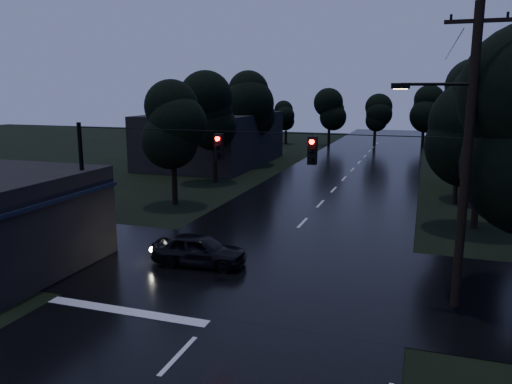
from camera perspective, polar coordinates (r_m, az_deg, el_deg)
The scene contains 14 objects.
main_road at distance 37.63m, azimuth 8.87°, elevation 0.23°, with size 12.00×120.00×0.02m, color black.
cross_street at distance 20.72m, azimuth 0.16°, elevation -9.09°, with size 60.00×9.00×0.02m, color black.
building_far_left at distance 50.80m, azimuth -4.86°, elevation 6.10°, with size 10.00×16.00×5.00m, color black.
utility_pole_main at distance 17.56m, azimuth 22.69°, elevation 3.96°, with size 3.50×0.30×10.00m.
utility_pole_far at distance 34.63m, azimuth 22.18°, elevation 5.04°, with size 2.00×0.30×7.50m.
anchor_pole_left at distance 22.52m, azimuth -19.11°, elevation -0.11°, with size 0.18×0.18×6.00m, color black.
span_signals at distance 18.37m, azimuth 0.82°, elevation 5.10°, with size 15.00×0.37×1.12m.
tree_left_a at distance 32.24m, azimuth -9.52°, elevation 7.74°, with size 3.92×3.92×8.26m.
tree_left_b at distance 39.69m, azimuth -4.83°, elevation 9.09°, with size 4.20×4.20×8.85m.
tree_left_c at distance 49.20m, azimuth -0.80°, elevation 10.04°, with size 4.48×4.48×9.44m.
tree_right_a at distance 28.59m, azimuth 24.53°, elevation 7.15°, with size 4.20×4.20×8.85m.
tree_right_b at distance 36.58m, azimuth 24.31°, elevation 8.50°, with size 4.48×4.48×9.44m.
tree_right_c at distance 46.58m, azimuth 23.95°, elevation 9.44°, with size 4.76×4.76×10.03m.
car at distance 21.38m, azimuth -6.48°, elevation -6.57°, with size 1.61×4.00×1.36m, color black.
Camera 1 is at (6.13, -6.39, 7.32)m, focal length 35.00 mm.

